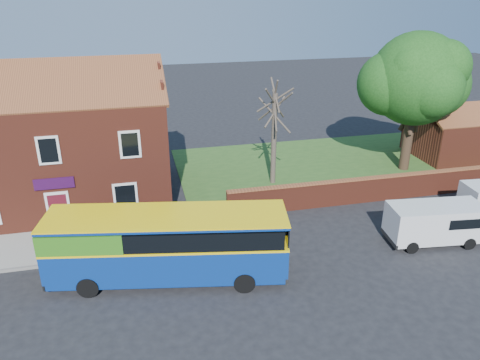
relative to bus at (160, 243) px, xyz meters
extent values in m
plane|color=black|center=(2.07, -1.87, -1.81)|extent=(120.00, 120.00, 0.00)
cube|color=gray|center=(-4.93, 3.88, -1.75)|extent=(18.00, 3.50, 0.12)
cube|color=slate|center=(-4.93, 2.13, -1.74)|extent=(18.00, 0.15, 0.14)
cube|color=#426B28|center=(15.07, 11.13, -1.79)|extent=(26.00, 12.00, 0.04)
cube|color=maroon|center=(-4.93, 9.63, 1.44)|extent=(12.00, 8.00, 6.50)
cube|color=brown|center=(-4.93, 7.63, 5.69)|extent=(12.30, 4.08, 2.16)
cube|color=brown|center=(-4.93, 11.63, 5.69)|extent=(12.30, 4.08, 2.16)
cube|color=black|center=(-4.93, 5.60, 2.79)|extent=(1.10, 0.06, 1.50)
cube|color=#4C0F19|center=(-4.93, 5.58, -0.71)|extent=(0.95, 0.04, 2.10)
cube|color=silver|center=(-4.93, 5.60, -0.66)|extent=(1.20, 0.06, 2.30)
cube|color=#2F0B34|center=(-4.93, 5.57, 0.99)|extent=(2.00, 0.06, 0.60)
cube|color=maroon|center=(15.07, 5.13, -1.06)|extent=(22.00, 0.30, 1.50)
cube|color=brown|center=(15.07, 5.13, -0.26)|extent=(22.00, 0.38, 0.10)
cube|color=maroon|center=(24.07, 11.13, -0.31)|extent=(8.00, 5.00, 3.00)
cube|color=brown|center=(24.07, 12.38, 1.74)|extent=(8.20, 2.56, 1.24)
cube|color=navy|center=(0.33, -0.06, -0.61)|extent=(10.72, 4.46, 1.66)
cube|color=yellow|center=(0.33, -0.06, 0.21)|extent=(10.74, 4.49, 0.10)
cube|color=black|center=(0.33, -0.06, 0.71)|extent=(10.31, 4.41, 0.83)
cube|color=#357C1B|center=(-3.05, 0.57, 0.71)|extent=(3.97, 3.25, 0.88)
cube|color=navy|center=(0.33, -0.06, 1.27)|extent=(10.72, 4.46, 0.14)
cube|color=yellow|center=(0.33, -0.06, 1.35)|extent=(10.76, 4.51, 0.06)
cylinder|color=black|center=(-3.17, -0.65, -1.34)|extent=(0.97, 0.45, 0.94)
cylinder|color=black|center=(-2.72, 1.75, -1.34)|extent=(0.97, 0.45, 0.94)
cylinder|color=black|center=(3.39, -1.87, -1.34)|extent=(0.97, 0.45, 0.94)
cylinder|color=black|center=(3.83, 0.53, -1.34)|extent=(0.97, 0.45, 0.94)
cube|color=silver|center=(13.80, -0.01, -0.63)|extent=(4.89, 2.39, 1.79)
cube|color=black|center=(15.91, -0.24, -0.35)|extent=(0.26, 1.60, 0.71)
cube|color=black|center=(16.10, -0.27, -1.43)|extent=(0.31, 1.89, 0.23)
cylinder|color=black|center=(12.20, -0.72, -1.50)|extent=(0.64, 0.29, 0.62)
cylinder|color=black|center=(12.40, 1.03, -1.50)|extent=(0.64, 0.29, 0.62)
cylinder|color=black|center=(15.20, -1.05, -1.50)|extent=(0.64, 0.29, 0.62)
cylinder|color=black|center=(15.40, 0.70, -1.50)|extent=(0.64, 0.29, 0.62)
cylinder|color=black|center=(17.93, 2.63, -1.51)|extent=(0.61, 0.27, 0.59)
cylinder|color=black|center=(17.86, 9.39, 0.17)|extent=(0.69, 0.69, 3.95)
sphere|color=#29641F|center=(17.86, 9.39, 4.63)|extent=(6.18, 6.18, 6.18)
sphere|color=#29641F|center=(19.66, 9.73, 4.11)|extent=(4.46, 4.46, 4.46)
sphere|color=#29641F|center=(16.23, 9.91, 4.29)|extent=(4.29, 4.29, 4.29)
cylinder|color=#4C4238|center=(8.04, 9.19, 1.21)|extent=(0.34, 0.34, 6.03)
cylinder|color=#4C4238|center=(8.04, 9.19, 3.36)|extent=(0.35, 2.94, 2.37)
cylinder|color=#4C4238|center=(8.04, 9.19, 3.15)|extent=(1.54, 2.17, 2.17)
cylinder|color=#4C4238|center=(8.04, 9.19, 3.58)|extent=(2.47, 1.13, 2.40)
camera|label=1|loc=(-0.65, -18.14, 10.70)|focal=35.00mm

